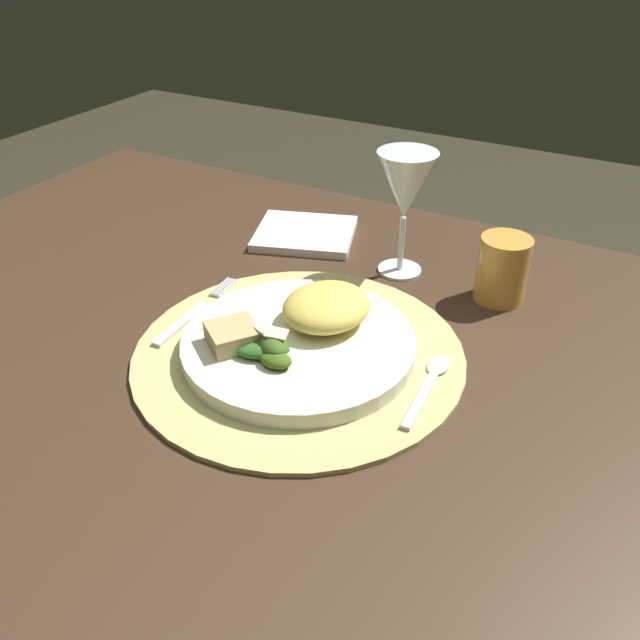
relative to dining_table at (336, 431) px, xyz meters
name	(u,v)px	position (x,y,z in m)	size (l,w,h in m)	color
dining_table	(336,431)	(0.00, 0.00, 0.00)	(1.44, 0.86, 0.71)	#3F2B1C
placemat	(299,353)	(-0.04, -0.02, 0.12)	(0.38, 0.38, 0.01)	tan
dinner_plate	(299,344)	(-0.04, -0.02, 0.13)	(0.26, 0.26, 0.02)	silver
pasta_serving	(326,307)	(-0.03, 0.02, 0.16)	(0.11, 0.10, 0.04)	#E9CE57
salad_greens	(270,348)	(-0.05, -0.07, 0.15)	(0.07, 0.06, 0.03)	#436223
bread_piece	(233,336)	(-0.09, -0.07, 0.16)	(0.05, 0.05, 0.02)	tan
fork	(193,313)	(-0.19, -0.02, 0.13)	(0.02, 0.17, 0.00)	silver
spoon	(432,378)	(0.11, 0.00, 0.13)	(0.02, 0.13, 0.01)	silver
napkin	(305,234)	(-0.19, 0.25, 0.12)	(0.15, 0.13, 0.01)	white
wine_glass	(405,188)	(-0.02, 0.22, 0.24)	(0.08, 0.08, 0.17)	silver
amber_tumbler	(502,269)	(0.13, 0.21, 0.16)	(0.06, 0.06, 0.09)	gold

